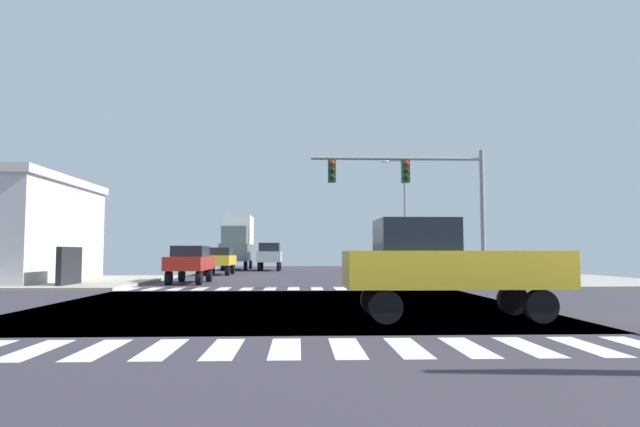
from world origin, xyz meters
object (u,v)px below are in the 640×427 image
traffic_signal_mast (414,185)px  sedan_leading_3 (220,259)px  pickup_nearside_1 (445,264)px  box_truck_crossing_1 (238,241)px  street_lamp (402,205)px  suv_middle_1 (270,254)px  sedan_queued_2 (190,261)px

traffic_signal_mast → sedan_leading_3: 18.38m
sedan_leading_3 → pickup_nearside_1: bearing=109.4°
box_truck_crossing_1 → pickup_nearside_1: bearing=103.7°
street_lamp → sedan_leading_3: street_lamp is taller
suv_middle_1 → sedan_queued_2: bearing=81.0°
pickup_nearside_1 → sedan_leading_3: size_ratio=1.19×
pickup_nearside_1 → sedan_queued_2: bearing=30.8°
pickup_nearside_1 → sedan_queued_2: size_ratio=1.19×
street_lamp → sedan_queued_2: street_lamp is taller
box_truck_crossing_1 → suv_middle_1: box_truck_crossing_1 is taller
traffic_signal_mast → sedan_queued_2: traffic_signal_mast is taller
street_lamp → box_truck_crossing_1: street_lamp is taller
street_lamp → box_truck_crossing_1: size_ratio=1.13×
traffic_signal_mast → sedan_queued_2: bearing=157.4°
traffic_signal_mast → sedan_leading_3: traffic_signal_mast is taller
box_truck_crossing_1 → sedan_queued_2: size_ratio=1.67×
box_truck_crossing_1 → sedan_queued_2: box_truck_crossing_1 is taller
sedan_queued_2 → box_truck_crossing_1: bearing=-90.0°
street_lamp → pickup_nearside_1: (-3.76, -25.14, -3.56)m
box_truck_crossing_1 → sedan_queued_2: bearing=90.0°
pickup_nearside_1 → sedan_leading_3: pickup_nearside_1 is taller
box_truck_crossing_1 → sedan_leading_3: bearing=90.0°
traffic_signal_mast → pickup_nearside_1: size_ratio=1.49×
sedan_leading_3 → suv_middle_1: bearing=-109.2°
traffic_signal_mast → suv_middle_1: size_ratio=1.65×
traffic_signal_mast → suv_middle_1: (-7.47, 23.35, -3.11)m
traffic_signal_mast → box_truck_crossing_1: bearing=112.0°
pickup_nearside_1 → box_truck_crossing_1: bearing=13.7°
traffic_signal_mast → sedan_queued_2: (-10.47, 4.37, -3.39)m
box_truck_crossing_1 → sedan_leading_3: (0.00, -11.19, -1.45)m
sedan_queued_2 → suv_middle_1: (3.00, 18.98, 0.28)m
box_truck_crossing_1 → sedan_leading_3: 11.28m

